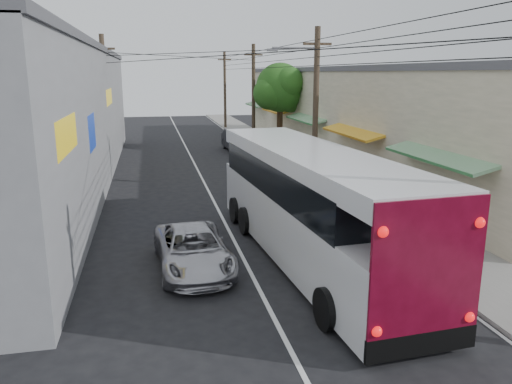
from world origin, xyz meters
TOP-DOWN VIEW (x-y plane):
  - ground at (0.00, 0.00)m, footprint 120.00×120.00m
  - sidewalk at (6.50, 20.00)m, footprint 3.00×80.00m
  - building_right at (10.99, 22.00)m, footprint 7.09×40.00m
  - building_left at (-8.50, 18.00)m, footprint 7.20×36.00m
  - utility_poles at (3.13, 20.33)m, footprint 11.80×45.28m
  - street_tree at (6.87, 26.02)m, footprint 4.40×4.00m
  - coach_bus at (2.04, 4.10)m, footprint 3.57×12.61m
  - jeepney at (-1.65, 3.95)m, footprint 2.37×4.68m
  - parked_suv at (4.59, 13.00)m, footprint 2.92×6.04m
  - parked_car_mid at (4.17, 23.86)m, footprint 2.21×4.56m
  - parked_car_far at (3.80, 27.00)m, footprint 2.03×5.11m
  - pedestrian_near at (7.57, 13.15)m, footprint 0.62×0.44m
  - pedestrian_far at (6.39, 16.84)m, footprint 0.94×0.83m

SIDE VIEW (x-z plane):
  - ground at x=0.00m, z-range 0.00..0.00m
  - sidewalk at x=6.50m, z-range 0.00..0.12m
  - jeepney at x=-1.65m, z-range 0.00..1.27m
  - parked_car_mid at x=4.17m, z-range 0.00..1.50m
  - parked_car_far at x=3.80m, z-range 0.00..1.65m
  - parked_suv at x=4.59m, z-range 0.00..1.69m
  - pedestrian_far at x=6.39m, z-range 0.12..1.72m
  - pedestrian_near at x=7.57m, z-range 0.12..1.73m
  - coach_bus at x=2.04m, z-range 0.06..3.65m
  - building_right at x=10.99m, z-range 0.03..6.28m
  - building_left at x=-8.50m, z-range 0.03..7.28m
  - utility_poles at x=3.13m, z-range 0.13..8.13m
  - street_tree at x=6.87m, z-range 1.37..7.97m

